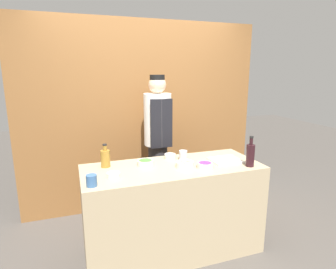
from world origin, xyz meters
TOP-DOWN VIEW (x-y plane):
  - ground_plane at (0.00, 0.00)m, footprint 14.00×14.00m
  - cabinet_wall at (0.00, 1.16)m, footprint 3.08×0.18m
  - counter at (0.00, 0.00)m, footprint 1.70×0.69m
  - sauce_bowl_purple at (0.27, -0.14)m, footprint 0.15×0.15m
  - sauce_bowl_white at (-0.58, -0.10)m, footprint 0.11×0.11m
  - sauce_bowl_green at (-0.24, 0.10)m, footprint 0.15×0.15m
  - sauce_bowl_orange at (0.10, -0.06)m, footprint 0.17×0.17m
  - sauce_bowl_red at (0.06, 0.23)m, footprint 0.11×0.11m
  - cutting_board at (0.55, -0.04)m, footprint 0.29×0.25m
  - bottle_wine at (0.69, -0.24)m, footprint 0.08×0.08m
  - bottle_vinegar at (-0.61, 0.19)m, footprint 0.09×0.09m
  - cup_blue at (-0.77, -0.23)m, footprint 0.09×0.09m
  - cup_steel at (0.16, 0.13)m, footprint 0.08×0.08m
  - chef_center at (0.08, 0.73)m, footprint 0.32×0.32m

SIDE VIEW (x-z plane):
  - ground_plane at x=0.00m, z-range 0.00..0.00m
  - counter at x=0.00m, z-range 0.00..0.90m
  - cutting_board at x=0.55m, z-range 0.90..0.92m
  - sauce_bowl_white at x=-0.58m, z-range 0.90..0.94m
  - sauce_bowl_red at x=0.06m, z-range 0.90..0.95m
  - sauce_bowl_purple at x=0.27m, z-range 0.90..0.95m
  - sauce_bowl_orange at x=0.10m, z-range 0.90..0.96m
  - sauce_bowl_green at x=-0.24m, z-range 0.90..0.96m
  - cup_blue at x=-0.77m, z-range 0.90..0.99m
  - cup_steel at x=0.16m, z-range 0.90..1.00m
  - chef_center at x=0.08m, z-range 0.09..1.83m
  - bottle_vinegar at x=-0.61m, z-range 0.87..1.10m
  - bottle_wine at x=0.69m, z-range 0.87..1.16m
  - cabinet_wall at x=0.00m, z-range 0.00..2.40m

